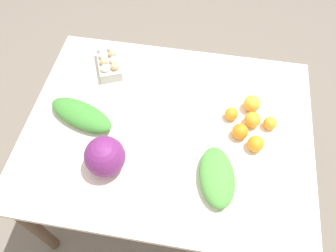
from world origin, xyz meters
The scene contains 12 objects.
ground_plane centered at (0.00, 0.00, 0.00)m, with size 8.00×8.00×0.00m, color #70665B.
dining_table centered at (0.00, 0.00, 0.68)m, with size 1.38×1.08×0.77m.
cabbage_purple centered at (-0.23, -0.24, 0.86)m, with size 0.18×0.18×0.18m, color #6B2366.
egg_carton centered at (-0.38, 0.34, 0.81)m, with size 0.19×0.25×0.09m.
greens_bunch_kale centered at (0.25, -0.23, 0.81)m, with size 0.29×0.15×0.07m, color #4C933D.
greens_bunch_dandelion centered at (-0.42, -0.02, 0.81)m, with size 0.34×0.13×0.08m, color #3D8433.
orange_0 centered at (0.34, 0.01, 0.81)m, with size 0.08×0.08×0.08m, color orange.
orange_1 centered at (0.41, -0.04, 0.81)m, with size 0.08×0.08×0.08m, color orange.
orange_2 centered at (0.39, 0.19, 0.81)m, with size 0.08×0.08×0.08m, color #F9A833.
orange_3 centered at (0.40, 0.09, 0.81)m, with size 0.08×0.08×0.08m, color orange.
orange_4 centered at (0.29, 0.11, 0.80)m, with size 0.06×0.06×0.06m, color orange.
orange_5 centered at (0.48, 0.09, 0.80)m, with size 0.06×0.06×0.06m, color orange.
Camera 1 is at (0.14, -0.84, 2.11)m, focal length 35.00 mm.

